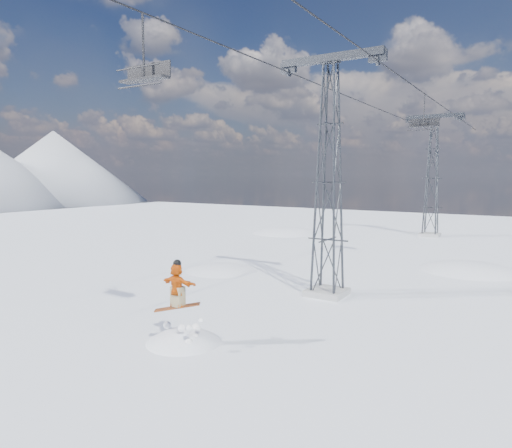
# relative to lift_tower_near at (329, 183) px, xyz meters

# --- Properties ---
(ground) EXTENTS (120.00, 120.00, 0.00)m
(ground) POSITION_rel_lift_tower_near_xyz_m (-0.80, -8.00, -5.47)
(ground) COLOR white
(ground) RESTS_ON ground
(snow_terrain) EXTENTS (39.00, 37.00, 22.00)m
(snow_terrain) POSITION_rel_lift_tower_near_xyz_m (-5.57, 13.24, -15.06)
(snow_terrain) COLOR white
(snow_terrain) RESTS_ON ground
(lift_tower_near) EXTENTS (5.20, 1.80, 11.43)m
(lift_tower_near) POSITION_rel_lift_tower_near_xyz_m (0.00, 0.00, 0.00)
(lift_tower_near) COLOR #999999
(lift_tower_near) RESTS_ON ground
(lift_tower_far) EXTENTS (5.20, 1.80, 11.43)m
(lift_tower_far) POSITION_rel_lift_tower_near_xyz_m (0.00, 25.00, 0.00)
(lift_tower_far) COLOR #999999
(lift_tower_far) RESTS_ON ground
(haul_cables) EXTENTS (4.46, 51.00, 0.06)m
(haul_cables) POSITION_rel_lift_tower_near_xyz_m (0.00, 11.50, 5.38)
(haul_cables) COLOR black
(haul_cables) RESTS_ON ground
(snowboarder_jump) EXTENTS (4.40, 4.40, 6.95)m
(snowboarder_jump) POSITION_rel_lift_tower_near_xyz_m (-1.84, -8.50, -7.11)
(snowboarder_jump) COLOR white
(snowboarder_jump) RESTS_ON ground
(lift_chair_near) EXTENTS (1.83, 0.52, 2.26)m
(lift_chair_near) POSITION_rel_lift_tower_near_xyz_m (-2.20, -9.66, 3.57)
(lift_chair_near) COLOR black
(lift_chair_near) RESTS_ON ground
(lift_chair_mid) EXTENTS (1.82, 0.52, 2.25)m
(lift_chair_mid) POSITION_rel_lift_tower_near_xyz_m (2.20, 9.83, 3.58)
(lift_chair_mid) COLOR black
(lift_chair_mid) RESTS_ON ground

